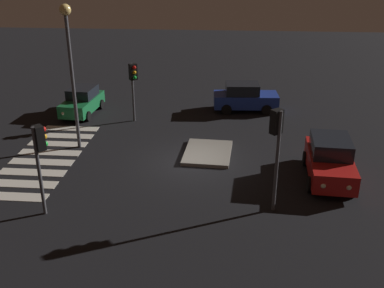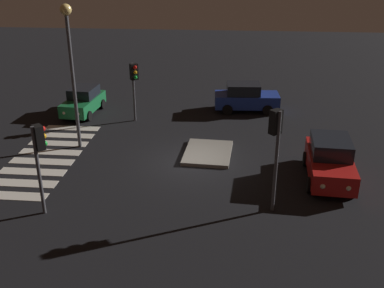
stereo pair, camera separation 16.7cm
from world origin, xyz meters
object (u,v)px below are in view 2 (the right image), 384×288
(traffic_light_north, at_px, (275,136))
(traffic_island, at_px, (208,153))
(car_blue, at_px, (246,97))
(traffic_light_east, at_px, (39,148))
(car_red, at_px, (330,160))
(car_green, at_px, (83,101))
(traffic_light_south, at_px, (134,78))
(street_lamp, at_px, (70,53))

(traffic_light_north, bearing_deg, traffic_island, -12.24)
(car_blue, bearing_deg, traffic_light_north, -89.72)
(traffic_light_north, xyz_separation_m, traffic_light_east, (1.04, -8.95, -0.40))
(car_red, bearing_deg, traffic_light_north, -40.56)
(traffic_island, height_order, car_green, car_green)
(car_green, height_order, traffic_light_south, traffic_light_south)
(traffic_island, relative_size, traffic_light_north, 0.77)
(traffic_island, relative_size, car_blue, 0.77)
(car_green, relative_size, car_red, 0.88)
(car_red, relative_size, car_blue, 1.06)
(car_green, relative_size, traffic_light_north, 0.94)
(car_red, distance_m, traffic_light_south, 12.47)
(traffic_island, bearing_deg, street_lamp, -93.29)
(car_blue, height_order, street_lamp, street_lamp)
(traffic_light_south, relative_size, traffic_light_east, 0.97)
(traffic_light_north, bearing_deg, street_lamp, 19.32)
(traffic_light_north, relative_size, street_lamp, 0.58)
(car_green, xyz_separation_m, street_lamp, (5.28, 1.41, 4.24))
(car_red, height_order, traffic_light_north, traffic_light_north)
(car_green, height_order, traffic_light_north, traffic_light_north)
(traffic_island, xyz_separation_m, traffic_light_south, (-4.51, -4.69, 2.64))
(car_green, height_order, car_blue, car_blue)
(traffic_island, bearing_deg, car_red, 68.69)
(traffic_light_south, xyz_separation_m, traffic_light_north, (9.61, 7.51, 0.50))
(traffic_island, xyz_separation_m, car_red, (2.21, 5.66, 0.85))
(traffic_light_south, xyz_separation_m, street_lamp, (4.12, -2.22, 2.34))
(traffic_light_south, bearing_deg, traffic_island, 10.62)
(car_green, bearing_deg, street_lamp, 19.77)
(car_red, distance_m, traffic_light_north, 4.65)
(traffic_island, height_order, traffic_light_north, traffic_light_north)
(car_blue, height_order, traffic_light_north, traffic_light_north)
(car_red, bearing_deg, traffic_island, -107.38)
(car_blue, xyz_separation_m, traffic_light_south, (2.65, -6.73, 1.84))
(traffic_island, bearing_deg, traffic_light_north, 28.99)
(traffic_light_east, bearing_deg, traffic_light_south, 38.87)
(traffic_island, bearing_deg, car_blue, 164.06)
(traffic_island, height_order, street_lamp, street_lamp)
(car_blue, distance_m, street_lamp, 11.98)
(traffic_island, distance_m, street_lamp, 8.52)
(traffic_island, bearing_deg, traffic_light_south, -133.94)
(car_green, bearing_deg, traffic_island, 60.50)
(traffic_island, relative_size, traffic_light_south, 0.91)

